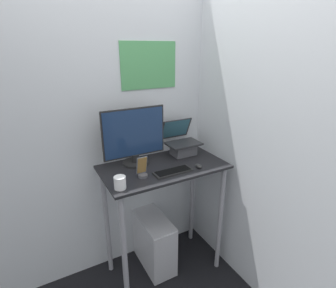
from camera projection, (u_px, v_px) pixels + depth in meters
wall_back at (144, 126)px, 2.32m from camera, size 6.00×0.06×2.60m
wall_side_right at (245, 136)px, 2.07m from camera, size 0.05×6.00×2.60m
desk at (164, 190)px, 2.19m from camera, size 0.99×0.55×1.06m
laptop at (182, 145)px, 2.32m from camera, size 0.29×0.29×0.30m
monitor at (134, 139)px, 2.07m from camera, size 0.52×0.21×0.47m
keyboard at (173, 171)px, 2.00m from camera, size 0.30×0.11×0.02m
mouse at (199, 166)px, 2.07m from camera, size 0.04×0.07×0.03m
cell_phone at (142, 170)px, 1.92m from camera, size 0.08×0.07×0.16m
computer_tower at (154, 242)px, 2.45m from camera, size 0.23×0.49×0.50m
mug at (120, 183)px, 1.76m from camera, size 0.08×0.08×0.09m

